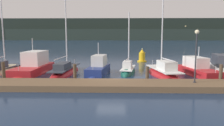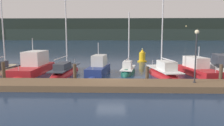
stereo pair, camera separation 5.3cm
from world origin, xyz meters
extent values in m
plane|color=#192D4C|center=(0.00, 0.00, 0.00)|extent=(400.00, 400.00, 0.00)
cube|color=brown|center=(0.00, -2.20, 0.23)|extent=(36.99, 2.80, 0.45)
cylinder|color=#4C3D2D|center=(-9.07, -0.55, 0.88)|extent=(0.28, 0.28, 1.76)
cylinder|color=#4C3D2D|center=(-3.02, -0.55, 0.80)|extent=(0.28, 0.28, 1.60)
cylinder|color=#4C3D2D|center=(3.02, -0.55, 0.71)|extent=(0.28, 0.28, 1.41)
cylinder|color=#4C3D2D|center=(9.07, -0.55, 0.81)|extent=(0.28, 0.28, 1.62)
ellipsoid|color=beige|center=(-11.71, 3.98, 0.00)|extent=(3.39, 7.66, 1.60)
cube|color=#333842|center=(-11.71, 3.98, 0.57)|extent=(2.85, 6.43, 0.08)
cylinder|color=silver|center=(-11.61, 4.56, 4.56)|extent=(0.12, 0.12, 7.98)
cylinder|color=silver|center=(-11.13, 7.33, 0.82)|extent=(0.04, 0.04, 0.50)
ellipsoid|color=red|center=(-8.36, 4.04, 0.00)|extent=(2.92, 7.46, 1.16)
cube|color=red|center=(-8.36, 4.04, 0.38)|extent=(2.69, 6.71, 0.76)
cube|color=silver|center=(-8.34, 4.77, 1.51)|extent=(1.92, 3.31, 1.50)
cube|color=black|center=(-8.28, 6.24, 1.73)|extent=(1.59, 0.35, 0.67)
cylinder|color=silver|center=(-8.36, 4.18, 2.95)|extent=(0.07, 0.07, 1.39)
cylinder|color=silver|center=(-8.48, 0.95, 1.06)|extent=(0.04, 0.04, 0.60)
ellipsoid|color=red|center=(-4.82, 3.60, 0.00)|extent=(2.37, 7.68, 1.33)
cube|color=#333842|center=(-4.82, 3.60, 0.66)|extent=(1.99, 6.45, 0.08)
cube|color=#333842|center=(-4.88, 2.70, 0.99)|extent=(1.27, 2.49, 0.57)
cylinder|color=silver|center=(-4.78, 4.21, 5.52)|extent=(0.12, 0.12, 9.72)
cylinder|color=silver|center=(-4.91, 2.38, 1.80)|extent=(0.36, 3.67, 0.09)
cylinder|color=silver|center=(-4.57, 7.07, 0.91)|extent=(0.04, 0.04, 0.50)
ellipsoid|color=navy|center=(-1.41, 3.49, 0.00)|extent=(2.52, 5.28, 0.98)
cube|color=navy|center=(-1.41, 3.49, 0.41)|extent=(2.30, 4.76, 0.82)
cube|color=silver|center=(-1.34, 3.99, 1.37)|extent=(1.54, 2.38, 1.10)
cube|color=black|center=(-1.19, 5.00, 1.53)|extent=(1.11, 0.38, 0.50)
cylinder|color=silver|center=(-1.40, 3.59, 2.57)|extent=(0.07, 0.07, 1.30)
cylinder|color=silver|center=(-1.72, 1.38, 1.12)|extent=(0.04, 0.04, 0.60)
ellipsoid|color=#195647|center=(1.68, 4.31, 0.00)|extent=(2.21, 5.21, 1.53)
cube|color=silver|center=(1.68, 4.31, 0.54)|extent=(1.85, 4.37, 0.08)
cube|color=silver|center=(1.58, 3.71, 0.96)|extent=(1.10, 1.73, 0.75)
cylinder|color=silver|center=(1.74, 4.71, 3.43)|extent=(0.12, 0.12, 5.79)
cylinder|color=silver|center=(1.54, 3.51, 1.56)|extent=(0.48, 2.40, 0.09)
cylinder|color=silver|center=(2.05, 6.60, 0.79)|extent=(0.04, 0.04, 0.50)
ellipsoid|color=red|center=(5.07, 2.95, 0.00)|extent=(3.24, 7.15, 1.12)
cube|color=silver|center=(5.07, 2.95, 0.66)|extent=(2.72, 6.01, 0.08)
cube|color=silver|center=(5.21, 2.14, 1.13)|extent=(1.60, 2.39, 0.85)
cylinder|color=silver|center=(4.97, 3.50, 5.65)|extent=(0.12, 0.12, 9.98)
cylinder|color=silver|center=(5.26, 1.86, 1.72)|extent=(0.67, 3.29, 0.09)
cylinder|color=silver|center=(4.52, 6.08, 0.91)|extent=(0.04, 0.04, 0.50)
ellipsoid|color=red|center=(8.66, 3.28, 0.00)|extent=(3.30, 6.58, 0.96)
cube|color=red|center=(8.66, 3.28, 0.36)|extent=(3.01, 5.93, 0.71)
cube|color=silver|center=(8.54, 3.89, 1.24)|extent=(1.95, 2.99, 1.05)
cube|color=black|center=(8.29, 5.13, 1.40)|extent=(1.28, 0.47, 0.48)
cylinder|color=silver|center=(8.64, 3.40, 2.31)|extent=(0.07, 0.07, 1.08)
cylinder|color=silver|center=(9.18, 0.69, 1.01)|extent=(0.04, 0.04, 0.60)
ellipsoid|color=white|center=(11.63, 4.05, 0.00)|extent=(3.92, 7.78, 1.01)
cube|color=#333842|center=(11.77, 4.78, 1.33)|extent=(2.32, 3.54, 1.17)
cube|color=black|center=(12.06, 6.24, 1.51)|extent=(1.54, 0.53, 0.53)
cylinder|color=gold|center=(4.16, 13.63, 0.08)|extent=(1.37, 1.37, 0.16)
cylinder|color=gold|center=(4.16, 13.63, 0.77)|extent=(0.91, 0.91, 1.23)
cone|color=gold|center=(4.16, 13.63, 1.64)|extent=(0.64, 0.64, 0.50)
sphere|color=#F9EAB7|center=(4.16, 13.63, 1.94)|extent=(0.16, 0.16, 0.16)
cylinder|color=#2D2D33|center=(6.39, -2.13, 0.48)|extent=(0.24, 0.24, 0.06)
cylinder|color=#2D2D33|center=(6.39, -2.13, 2.31)|extent=(0.10, 0.10, 3.59)
sphere|color=#F9EAB7|center=(6.39, -2.13, 4.24)|extent=(0.32, 0.32, 0.32)
cube|color=#1E2823|center=(0.00, 134.94, 7.14)|extent=(240.00, 16.00, 14.28)
cube|color=#26332C|center=(0.96, 124.94, 3.54)|extent=(144.00, 10.00, 7.08)
cube|color=#F4DB8C|center=(37.05, 126.89, 4.83)|extent=(0.80, 0.10, 0.80)
cube|color=#F4DB8C|center=(39.01, 126.89, 2.03)|extent=(0.80, 0.10, 0.80)
cube|color=#F4DB8C|center=(46.37, 126.89, 5.22)|extent=(0.80, 0.10, 0.80)
cube|color=#F4DB8C|center=(7.12, 126.89, 6.87)|extent=(0.80, 0.10, 0.80)
cube|color=#F4DB8C|center=(39.11, 126.89, 3.45)|extent=(0.80, 0.10, 0.80)
cube|color=#F4DB8C|center=(11.06, 126.89, 5.85)|extent=(0.80, 0.10, 0.80)
cube|color=#F4DB8C|center=(49.30, 126.89, 5.51)|extent=(0.80, 0.10, 0.80)
cube|color=#F4DB8C|center=(47.33, 126.89, 2.12)|extent=(0.80, 0.10, 0.80)
cube|color=#F4DB8C|center=(-7.13, 126.89, 5.08)|extent=(0.80, 0.10, 0.80)
cube|color=#F4DB8C|center=(48.26, 126.89, 4.28)|extent=(0.80, 0.10, 0.80)
cube|color=#F4DB8C|center=(33.54, 126.89, 2.94)|extent=(0.80, 0.10, 0.80)
cube|color=#F4DB8C|center=(17.78, 126.89, 2.65)|extent=(0.80, 0.10, 0.80)
cube|color=#F4DB8C|center=(44.90, 126.89, 9.07)|extent=(0.80, 0.10, 0.80)
camera|label=1|loc=(0.55, -18.45, 4.10)|focal=35.00mm
camera|label=2|loc=(0.61, -18.44, 4.10)|focal=35.00mm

